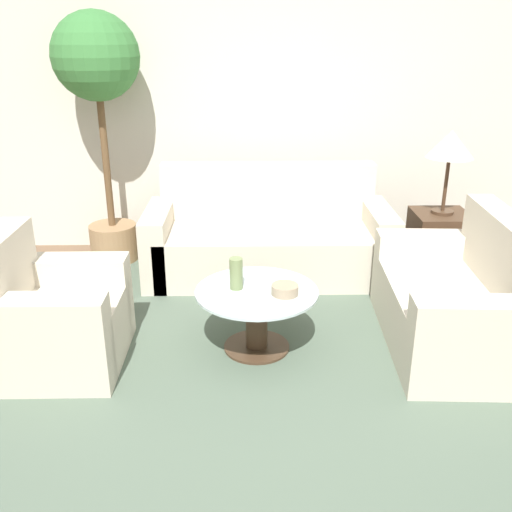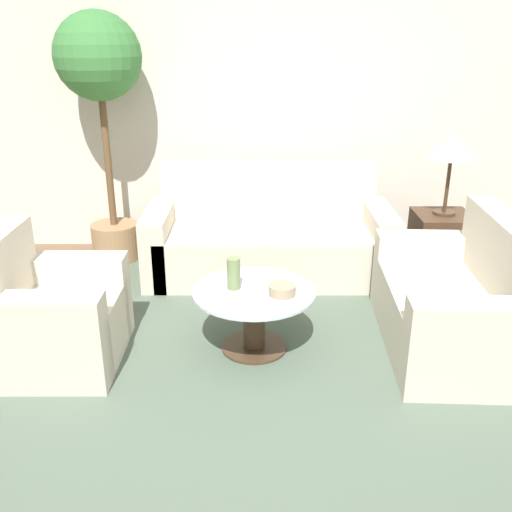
{
  "view_description": "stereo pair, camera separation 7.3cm",
  "coord_description": "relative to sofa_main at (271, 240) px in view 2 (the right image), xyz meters",
  "views": [
    {
      "loc": [
        -0.03,
        -2.45,
        1.93
      ],
      "look_at": [
        0.03,
        1.04,
        0.55
      ],
      "focal_mm": 40.0,
      "sensor_mm": 36.0,
      "label": 1
    },
    {
      "loc": [
        0.04,
        -2.45,
        1.93
      ],
      "look_at": [
        0.03,
        1.04,
        0.55
      ],
      "focal_mm": 40.0,
      "sensor_mm": 36.0,
      "label": 2
    }
  ],
  "objects": [
    {
      "name": "ground_plane",
      "position": [
        -0.15,
        -2.08,
        -0.29
      ],
      "size": [
        14.0,
        14.0,
        0.0
      ],
      "primitive_type": "plane",
      "color": "brown"
    },
    {
      "name": "table_lamp",
      "position": [
        1.43,
        -0.05,
        0.8
      ],
      "size": [
        0.38,
        0.38,
        0.68
      ],
      "color": "#422D1E",
      "rests_on": "side_table"
    },
    {
      "name": "wall_back",
      "position": [
        -0.15,
        0.71,
        1.01
      ],
      "size": [
        10.0,
        0.06,
        2.6
      ],
      "color": "beige",
      "rests_on": "ground_plane"
    },
    {
      "name": "bowl",
      "position": [
        0.05,
        -1.34,
        0.16
      ],
      "size": [
        0.17,
        0.17,
        0.06
      ],
      "color": "gray",
      "rests_on": "coffee_table"
    },
    {
      "name": "sofa_main",
      "position": [
        0.0,
        0.0,
        0.0
      ],
      "size": [
        2.02,
        0.81,
        0.89
      ],
      "color": "beige",
      "rests_on": "ground_plane"
    },
    {
      "name": "loveseat",
      "position": [
        1.2,
        -1.24,
        -0.0
      ],
      "size": [
        0.83,
        1.34,
        0.87
      ],
      "rotation": [
        0.0,
        0.0,
        -1.62
      ],
      "color": "beige",
      "rests_on": "ground_plane"
    },
    {
      "name": "potted_plant",
      "position": [
        -1.38,
        0.3,
        1.23
      ],
      "size": [
        0.7,
        0.7,
        2.1
      ],
      "color": "#93704C",
      "rests_on": "ground_plane"
    },
    {
      "name": "vase",
      "position": [
        -0.25,
        -1.25,
        0.23
      ],
      "size": [
        0.08,
        0.08,
        0.2
      ],
      "color": "#6B7A4C",
      "rests_on": "coffee_table"
    },
    {
      "name": "rug",
      "position": [
        -0.12,
        -1.28,
        -0.28
      ],
      "size": [
        3.5,
        3.39,
        0.01
      ],
      "color": "#4C5B4C",
      "rests_on": "ground_plane"
    },
    {
      "name": "armchair",
      "position": [
        -1.39,
        -1.41,
        -0.0
      ],
      "size": [
        0.75,
        0.81,
        0.86
      ],
      "rotation": [
        0.0,
        0.0,
        1.57
      ],
      "color": "beige",
      "rests_on": "ground_plane"
    },
    {
      "name": "side_table",
      "position": [
        1.43,
        -0.05,
        -0.02
      ],
      "size": [
        0.45,
        0.45,
        0.53
      ],
      "color": "#422D1E",
      "rests_on": "ground_plane"
    },
    {
      "name": "coffee_table",
      "position": [
        -0.12,
        -1.28,
        -0.02
      ],
      "size": [
        0.78,
        0.78,
        0.42
      ],
      "color": "#422D1E",
      "rests_on": "ground_plane"
    }
  ]
}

